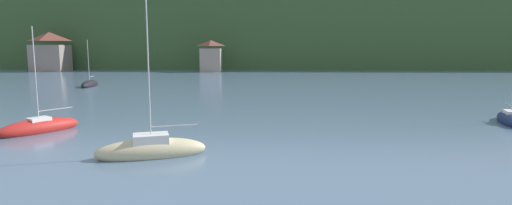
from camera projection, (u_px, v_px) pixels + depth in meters
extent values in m
cube|color=#38562D|center=(268.00, 35.00, 125.02)|extent=(352.00, 68.03, 18.07)
ellipsoid|color=#264223|center=(355.00, 44.00, 141.18)|extent=(246.40, 47.62, 34.09)
cube|color=gray|center=(51.00, 58.00, 88.67)|extent=(6.96, 5.56, 5.72)
pyramid|color=brown|center=(49.00, 37.00, 88.03)|extent=(7.31, 5.84, 1.95)
cube|color=gray|center=(211.00, 60.00, 86.48)|extent=(4.32, 3.52, 4.96)
pyramid|color=brown|center=(211.00, 43.00, 85.98)|extent=(4.54, 3.69, 1.23)
ellipsoid|color=red|center=(39.00, 128.00, 25.60)|extent=(4.14, 4.99, 1.20)
cylinder|color=#B7B7BC|center=(35.00, 75.00, 25.15)|extent=(0.06, 0.06, 6.00)
cylinder|color=#ADADB2|center=(56.00, 109.00, 26.34)|extent=(1.33, 1.85, 0.05)
cube|color=silver|center=(39.00, 120.00, 25.53)|extent=(1.49, 1.55, 0.34)
ellipsoid|color=navy|center=(510.00, 120.00, 28.51)|extent=(2.48, 4.80, 1.06)
cylinder|color=#ADADB2|center=(508.00, 104.00, 29.17)|extent=(0.49, 1.65, 0.05)
cube|color=silver|center=(511.00, 113.00, 28.44)|extent=(1.08, 1.50, 0.37)
ellipsoid|color=#CCBC8E|center=(151.00, 151.00, 19.89)|extent=(5.54, 3.12, 1.26)
cylinder|color=#B7B7BC|center=(149.00, 72.00, 19.36)|extent=(0.06, 0.06, 7.06)
cylinder|color=#ADADB2|center=(175.00, 126.00, 20.06)|extent=(2.22, 0.79, 0.06)
cube|color=silver|center=(151.00, 139.00, 19.81)|extent=(1.94, 1.57, 0.50)
ellipsoid|color=black|center=(90.00, 85.00, 54.76)|extent=(1.97, 5.31, 1.18)
cylinder|color=#B7B7BC|center=(88.00, 61.00, 54.33)|extent=(0.06, 0.06, 5.67)
cylinder|color=#ADADB2|center=(92.00, 77.00, 55.60)|extent=(0.26, 1.97, 0.06)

